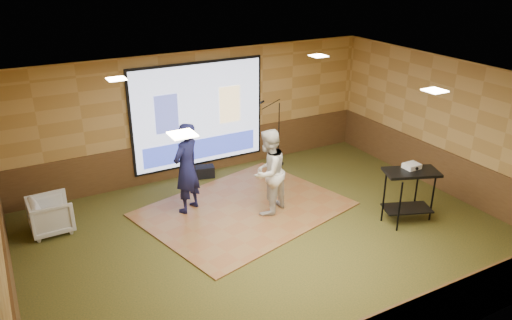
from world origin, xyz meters
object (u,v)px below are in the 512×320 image
player_left (186,168)px  av_table (410,185)px  player_right (268,172)px  duffel_bag (205,172)px  dance_floor (244,209)px  projector (412,166)px  mic_stand (277,146)px  projector_screen (199,116)px  banquet_chair (51,215)px

player_left → av_table: bearing=114.7°
player_left → player_right: player_left is taller
player_right → duffel_bag: (-0.45, 2.29, -0.80)m
av_table → duffel_bag: bearing=125.2°
player_right → av_table: (2.31, -1.63, -0.13)m
player_left → duffel_bag: size_ratio=4.35×
dance_floor → projector: (2.78, -1.88, 1.14)m
projector → player_left: bearing=148.1°
mic_stand → player_left: bearing=-157.2°
projector_screen → banquet_chair: size_ratio=4.23×
projector → av_table: bearing=-130.9°
av_table → mic_stand: 3.86m
av_table → banquet_chair: bearing=154.8°
player_left → mic_stand: 3.20m
projector → mic_stand: mic_stand is taller
projector → duffel_bag: projector is taller
player_right → banquet_chair: 4.34m
projector_screen → mic_stand: 2.18m
projector → projector_screen: bearing=124.9°
av_table → banquet_chair: size_ratio=1.41×
projector_screen → player_right: (0.43, -2.55, -0.54)m
projector → banquet_chair: size_ratio=0.39×
banquet_chair → projector: bearing=-115.9°
av_table → duffel_bag: size_ratio=2.51×
dance_floor → player_left: bearing=153.4°
av_table → projector: size_ratio=3.65×
dance_floor → player_left: (-1.05, 0.52, 0.97)m
player_left → projector: (3.83, -2.40, 0.17)m
av_table → projector: bearing=48.9°
mic_stand → av_table: bearing=-77.9°
dance_floor → player_right: bearing=-42.1°
projector_screen → mic_stand: (1.90, -0.43, -0.98)m
player_right → av_table: size_ratio=1.63×
banquet_chair → duffel_bag: bearing=-77.6°
mic_stand → banquet_chair: (-5.55, -0.75, -0.14)m
projector → mic_stand: (-0.92, 3.65, -0.67)m
projector_screen → av_table: (2.74, -4.18, -0.67)m
player_right → player_left: bearing=-59.6°
dance_floor → duffel_bag: size_ratio=9.09×
mic_stand → duffel_bag: bearing=174.6°
player_left → player_right: bearing=117.2°
player_right → av_table: bearing=116.5°
projector_screen → av_table: 5.05m
projector_screen → duffel_bag: 1.36m
projector_screen → player_right: 2.65m
av_table → projector: (0.08, 0.10, 0.35)m
av_table → banquet_chair: 7.07m
mic_stand → dance_floor: bearing=-136.7°
player_right → duffel_bag: bearing=-107.1°
player_right → mic_stand: player_right is taller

